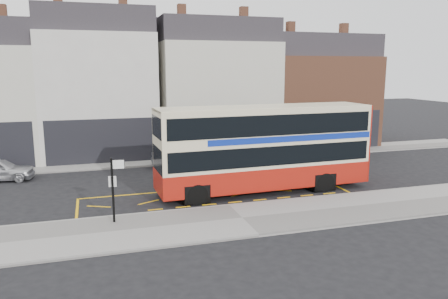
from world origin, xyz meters
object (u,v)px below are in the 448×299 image
object	(u,v)px
double_decker_bus	(265,147)
car_grey	(181,157)
car_white	(272,151)
bus_stop_post	(114,183)
street_tree_right	(224,105)

from	to	relation	value
double_decker_bus	car_grey	bearing A→B (deg)	111.39
car_grey	car_white	xyz separation A→B (m)	(6.72, 0.13, -0.03)
double_decker_bus	car_white	xyz separation A→B (m)	(3.59, 7.37, -1.81)
bus_stop_post	car_white	xyz separation A→B (m)	(11.66, 10.39, -1.21)
car_white	street_tree_right	bearing A→B (deg)	36.69
bus_stop_post	street_tree_right	size ratio (longest dim) A/B	0.49
double_decker_bus	street_tree_right	bearing A→B (deg)	83.53
car_grey	street_tree_right	world-z (taller)	street_tree_right
car_white	car_grey	bearing A→B (deg)	83.61
double_decker_bus	street_tree_right	size ratio (longest dim) A/B	2.07
bus_stop_post	car_white	world-z (taller)	bus_stop_post
car_grey	car_white	distance (m)	6.72
double_decker_bus	car_white	distance (m)	8.39
double_decker_bus	bus_stop_post	distance (m)	8.63
double_decker_bus	car_white	bearing A→B (deg)	62.00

